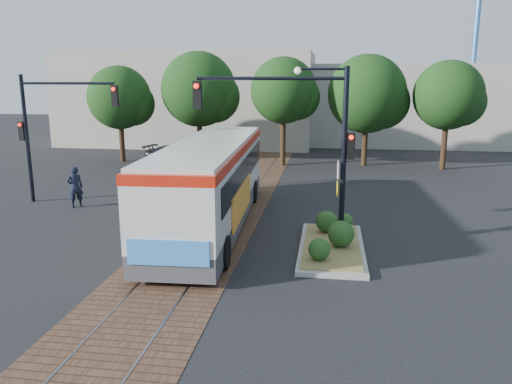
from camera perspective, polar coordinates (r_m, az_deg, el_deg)
ground at (r=19.13m, az=-5.96°, el=-4.91°), size 120.00×120.00×0.00m
trackbed at (r=22.87m, az=-3.51°, el=-1.88°), size 3.60×40.00×0.02m
tree_row at (r=34.24m, az=2.73°, el=11.23°), size 26.40×5.60×7.67m
warehouses at (r=46.71m, az=2.08°, el=10.39°), size 40.00×13.00×8.00m
crane at (r=53.59m, az=23.93°, el=17.23°), size 8.00×0.50×18.00m
city_bus at (r=19.89m, az=-5.13°, el=1.45°), size 3.27×12.85×3.41m
traffic_island at (r=17.62m, az=8.72°, el=-5.44°), size 2.20×5.20×1.13m
signal_pole_main at (r=16.93m, az=5.90°, el=7.17°), size 5.49×0.46×6.00m
signal_pole_left at (r=25.29m, az=-22.70°, el=7.45°), size 4.99×0.34×6.00m
officer at (r=24.35m, az=-19.97°, el=0.56°), size 0.83×0.78×1.91m
parked_car at (r=34.55m, az=-8.99°, el=4.13°), size 4.91×2.87×1.34m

